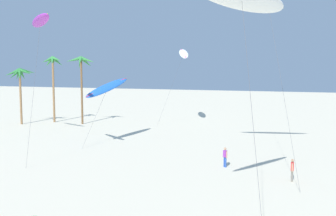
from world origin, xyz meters
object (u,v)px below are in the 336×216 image
Objects in this scene: palm_tree_0 at (53,67)px; flying_kite_3 at (184,54)px; flying_kite_1 at (108,87)px; person_near_right at (292,169)px; palm_tree_2 at (82,67)px; flying_kite_0 at (40,21)px; person_foreground_walker at (225,156)px; palm_tree_1 at (20,77)px.

palm_tree_0 is 0.87× the size of flying_kite_3.
flying_kite_1 is 21.68m from person_near_right.
flying_kite_0 is (10.56, -20.35, 3.53)m from palm_tree_2.
person_near_right is at bearing -21.08° from person_foreground_walker.
flying_kite_0 reaches higher than palm_tree_2.
palm_tree_1 is 0.83× the size of palm_tree_2.
flying_kite_1 is 4.76× the size of person_near_right.
flying_kite_3 reaches higher than palm_tree_0.
person_near_right is at bearing -31.03° from palm_tree_2.
flying_kite_3 is 28.38m from person_foreground_walker.
palm_tree_2 is (8.15, 3.64, 1.40)m from palm_tree_1.
person_near_right is (30.75, -18.50, -7.50)m from palm_tree_2.
flying_kite_3 is 32.64m from person_near_right.
flying_kite_0 is (15.78, -20.39, 3.50)m from palm_tree_0.
person_near_right is at bearing -20.90° from palm_tree_1.
flying_kite_0 reaches higher than flying_kite_1.
palm_tree_2 is 6.21× the size of person_near_right.
palm_tree_0 is 1.01× the size of palm_tree_2.
palm_tree_1 reaches higher than person_near_right.
palm_tree_0 is at bearing 127.74° from flying_kite_0.
flying_kite_0 is at bearing -174.75° from person_near_right.
palm_tree_2 is 0.80× the size of flying_kite_0.
person_foreground_walker is at bearing -62.58° from flying_kite_3.
palm_tree_0 reaches higher than flying_kite_1.
palm_tree_1 is 9.04m from palm_tree_2.
flying_kite_1 is at bearing -20.62° from palm_tree_1.
person_foreground_walker is at bearing -28.26° from palm_tree_0.
flying_kite_3 is (21.30, 10.92, 3.44)m from palm_tree_1.
flying_kite_0 is 7.75× the size of person_foreground_walker.
palm_tree_0 is at bearing -158.48° from flying_kite_3.
flying_kite_0 is 18.94m from person_foreground_walker.
palm_tree_2 is at bearing 148.97° from person_near_right.
flying_kite_1 is (16.33, -10.92, -2.40)m from palm_tree_0.
person_near_right is (5.29, -2.04, -0.01)m from person_foreground_walker.
palm_tree_2 is 15.74m from flying_kite_1.
person_foreground_walker is 1.01× the size of person_near_right.
palm_tree_2 is 36.66m from person_near_right.
person_foreground_walker is at bearing -21.20° from flying_kite_1.
flying_kite_0 is 1.09× the size of flying_kite_3.
palm_tree_1 is 36.49m from person_foreground_walker.
palm_tree_1 is 0.66× the size of flying_kite_0.
palm_tree_0 is at bearing 51.41° from palm_tree_1.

